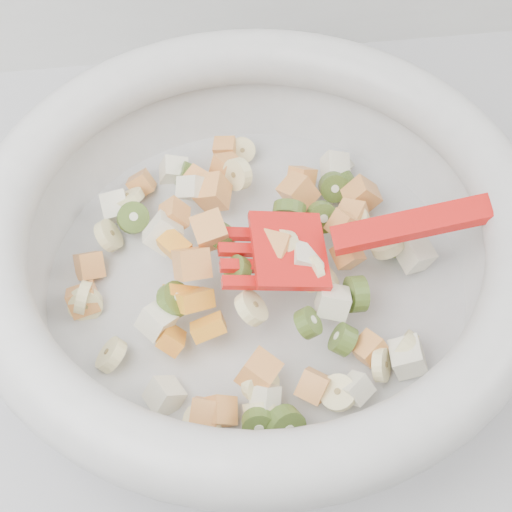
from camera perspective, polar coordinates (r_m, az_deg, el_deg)
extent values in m
cube|color=#9B9BA0|center=(1.04, -7.21, -16.54)|extent=(2.00, 0.60, 0.90)
cylinder|color=silver|center=(0.62, 0.00, -2.20)|extent=(0.34, 0.34, 0.02)
torus|color=silver|center=(0.56, 0.00, 2.46)|extent=(0.42, 0.42, 0.05)
cylinder|color=#F7EDA4|center=(0.57, 4.00, -1.27)|extent=(0.02, 0.04, 0.03)
cylinder|color=#F7EDA4|center=(0.54, 0.36, -11.01)|extent=(0.03, 0.02, 0.03)
cylinder|color=#F7EDA4|center=(0.62, 9.49, 0.82)|extent=(0.04, 0.04, 0.02)
cylinder|color=#F7EDA4|center=(0.63, 7.14, 2.74)|extent=(0.03, 0.03, 0.02)
cylinder|color=#F7EDA4|center=(0.56, -0.33, -3.79)|extent=(0.02, 0.03, 0.03)
cylinder|color=#F7EDA4|center=(0.60, -12.31, -3.45)|extent=(0.04, 0.02, 0.04)
cylinder|color=#F7EDA4|center=(0.57, 10.76, -6.46)|extent=(0.03, 0.03, 0.03)
cylinder|color=#F7EDA4|center=(0.65, -9.27, 4.12)|extent=(0.04, 0.03, 0.03)
cylinder|color=#F7EDA4|center=(0.55, 6.00, -9.86)|extent=(0.03, 0.04, 0.02)
cylinder|color=#F7EDA4|center=(0.60, -12.45, -2.98)|extent=(0.02, 0.04, 0.04)
cylinder|color=#F7EDA4|center=(0.63, -10.67, 1.47)|extent=(0.03, 0.04, 0.04)
cylinder|color=#F7EDA4|center=(0.65, -1.35, 5.97)|extent=(0.03, 0.03, 0.03)
cylinder|color=#F7EDA4|center=(0.55, -3.91, -11.93)|extent=(0.04, 0.04, 0.01)
cylinder|color=#F7EDA4|center=(0.54, 0.32, -9.34)|extent=(0.03, 0.03, 0.03)
cylinder|color=#F7EDA4|center=(0.58, 4.88, -1.29)|extent=(0.03, 0.04, 0.03)
cylinder|color=#F7EDA4|center=(0.58, -10.49, -7.08)|extent=(0.03, 0.03, 0.03)
cylinder|color=#F7EDA4|center=(0.56, 9.09, -7.83)|extent=(0.02, 0.03, 0.03)
cylinder|color=#F7EDA4|center=(0.57, 2.06, 0.80)|extent=(0.03, 0.03, 0.03)
cylinder|color=#F7EDA4|center=(0.69, -1.03, 7.70)|extent=(0.03, 0.02, 0.03)
cube|color=#F08E4C|center=(0.67, -8.34, 5.20)|extent=(0.03, 0.02, 0.03)
cube|color=#F08E4C|center=(0.65, 3.35, 5.74)|extent=(0.03, 0.03, 0.03)
cube|color=#F08E4C|center=(0.66, -4.30, 5.53)|extent=(0.03, 0.03, 0.02)
cube|color=#F08E4C|center=(0.59, 6.69, 0.13)|extent=(0.03, 0.02, 0.03)
cube|color=#F08E4C|center=(0.64, -3.17, 4.67)|extent=(0.03, 0.03, 0.03)
cube|color=#F08E4C|center=(0.64, 3.09, 4.68)|extent=(0.04, 0.03, 0.04)
cube|color=#F08E4C|center=(0.66, -2.10, 6.43)|extent=(0.03, 0.03, 0.03)
cube|color=#F08E4C|center=(0.61, 6.34, 2.22)|extent=(0.03, 0.03, 0.03)
cube|color=#F08E4C|center=(0.57, -4.70, -0.56)|extent=(0.03, 0.04, 0.04)
cube|color=#F08E4C|center=(0.58, -3.37, 1.82)|extent=(0.03, 0.03, 0.03)
cube|color=#F08E4C|center=(0.54, 0.22, -8.46)|extent=(0.04, 0.03, 0.03)
cube|color=#F08E4C|center=(0.69, -2.23, 7.71)|extent=(0.02, 0.02, 0.02)
cube|color=#F08E4C|center=(0.55, -3.67, -11.31)|extent=(0.03, 0.03, 0.02)
cube|color=#F08E4C|center=(0.65, 7.69, 4.40)|extent=(0.03, 0.02, 0.03)
cube|color=#F08E4C|center=(0.63, -12.03, -0.69)|extent=(0.03, 0.03, 0.03)
cube|color=#F08E4C|center=(0.61, -12.43, -3.13)|extent=(0.03, 0.03, 0.03)
cube|color=#F08E4C|center=(0.61, -5.98, 2.95)|extent=(0.03, 0.02, 0.03)
cube|color=#F08E4C|center=(0.63, 7.02, 2.82)|extent=(0.03, 0.03, 0.03)
cube|color=#F08E4C|center=(0.55, -2.61, -11.21)|extent=(0.03, 0.03, 0.03)
cube|color=#F08E4C|center=(0.57, 8.28, -6.72)|extent=(0.03, 0.03, 0.03)
cube|color=#F08E4C|center=(0.57, 1.49, 0.66)|extent=(0.03, 0.03, 0.03)
cube|color=#F08E4C|center=(0.55, 4.17, -9.41)|extent=(0.03, 0.03, 0.03)
cylinder|color=#7BAF3A|center=(0.55, 3.82, -4.87)|extent=(0.03, 0.03, 0.03)
cylinder|color=#7BAF3A|center=(0.57, -1.33, -1.09)|extent=(0.02, 0.03, 0.02)
cylinder|color=#7BAF3A|center=(0.58, 7.28, -2.76)|extent=(0.02, 0.04, 0.04)
cylinder|color=#7BAF3A|center=(0.61, 4.84, 2.84)|extent=(0.03, 0.03, 0.03)
cylinder|color=#7BAF3A|center=(0.66, 6.27, 5.31)|extent=(0.03, 0.02, 0.03)
cylinder|color=#7BAF3A|center=(0.53, 0.21, -12.13)|extent=(0.02, 0.02, 0.03)
cylinder|color=#7BAF3A|center=(0.67, -5.21, 5.90)|extent=(0.02, 0.03, 0.03)
cylinder|color=#7BAF3A|center=(0.63, 10.13, 1.02)|extent=(0.03, 0.03, 0.04)
cylinder|color=#7BAF3A|center=(0.66, 5.67, 5.01)|extent=(0.03, 0.02, 0.03)
cylinder|color=#7BAF3A|center=(0.56, 6.35, -6.06)|extent=(0.03, 0.03, 0.03)
cylinder|color=#7BAF3A|center=(0.54, 2.12, -12.22)|extent=(0.04, 0.03, 0.03)
cylinder|color=#7BAF3A|center=(0.61, 2.44, 3.31)|extent=(0.04, 0.02, 0.03)
cylinder|color=#7BAF3A|center=(0.64, -8.93, 2.76)|extent=(0.03, 0.03, 0.03)
cylinder|color=#7BAF3A|center=(0.57, -5.93, -3.19)|extent=(0.03, 0.03, 0.03)
cylinder|color=#7BAF3A|center=(0.59, -2.55, 1.51)|extent=(0.03, 0.03, 0.03)
cube|color=white|center=(0.62, 11.54, 0.13)|extent=(0.03, 0.03, 0.03)
cube|color=white|center=(0.57, 5.61, -3.32)|extent=(0.03, 0.03, 0.03)
cube|color=white|center=(0.55, 7.29, -9.53)|extent=(0.03, 0.03, 0.02)
cube|color=white|center=(0.57, -7.19, -4.64)|extent=(0.03, 0.03, 0.03)
cube|color=white|center=(0.57, 3.45, -0.54)|extent=(0.03, 0.02, 0.03)
cube|color=white|center=(0.67, 5.77, 6.48)|extent=(0.03, 0.03, 0.03)
cube|color=white|center=(0.68, 6.11, 6.54)|extent=(0.03, 0.02, 0.03)
cube|color=white|center=(0.68, -6.01, 6.19)|extent=(0.03, 0.02, 0.03)
cube|color=white|center=(0.54, 0.69, -10.18)|extent=(0.02, 0.03, 0.03)
cube|color=white|center=(0.57, 10.99, -7.24)|extent=(0.03, 0.03, 0.03)
cube|color=white|center=(0.66, -10.13, 3.51)|extent=(0.02, 0.03, 0.03)
cube|color=white|center=(0.64, -4.56, 4.93)|extent=(0.03, 0.03, 0.03)
cube|color=white|center=(0.60, -6.78, 1.65)|extent=(0.03, 0.03, 0.04)
cube|color=white|center=(0.56, -6.67, -10.02)|extent=(0.03, 0.03, 0.03)
cube|color=orange|center=(0.57, -5.50, -3.00)|extent=(0.03, 0.03, 0.03)
cube|color=orange|center=(0.69, -2.25, 7.34)|extent=(0.03, 0.03, 0.02)
cube|color=orange|center=(0.57, -6.19, -6.03)|extent=(0.02, 0.03, 0.03)
cube|color=orange|center=(0.57, -4.52, -3.24)|extent=(0.03, 0.03, 0.03)
cube|color=orange|center=(0.59, -5.93, 0.74)|extent=(0.03, 0.03, 0.02)
cube|color=orange|center=(0.56, -3.49, -5.21)|extent=(0.03, 0.02, 0.02)
cube|color=red|center=(0.57, 2.43, 0.41)|extent=(0.06, 0.07, 0.02)
cube|color=red|center=(0.58, -1.56, 1.61)|extent=(0.03, 0.01, 0.01)
cube|color=red|center=(0.57, -1.41, 0.46)|extent=(0.03, 0.01, 0.01)
cube|color=red|center=(0.56, -1.25, -0.72)|extent=(0.03, 0.01, 0.01)
cube|color=red|center=(0.55, -1.09, -1.95)|extent=(0.03, 0.01, 0.01)
cube|color=red|center=(0.58, 15.22, 3.09)|extent=(0.20, 0.02, 0.05)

